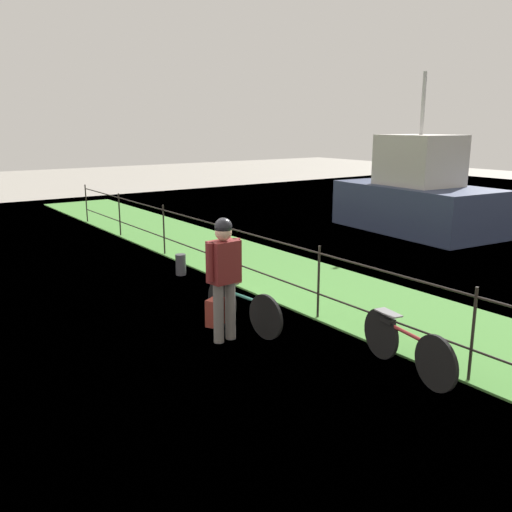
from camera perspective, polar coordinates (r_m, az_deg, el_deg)
ground_plane at (r=8.36m, az=-10.91°, el=-6.82°), size 60.00×60.00×0.00m
grass_strip at (r=10.06m, az=6.28°, el=-3.06°), size 27.00×2.40×0.03m
iron_fence at (r=9.21m, az=1.15°, el=-0.36°), size 18.04×0.04×1.13m
bicycle_main at (r=7.88m, az=-1.43°, el=-5.24°), size 1.59×0.24×0.63m
wooden_crate at (r=8.01m, az=-3.02°, el=-1.65°), size 0.39×0.29×0.29m
terrier_dog at (r=7.93m, az=-2.93°, el=-0.13°), size 0.32×0.17×0.18m
cyclist_person at (r=7.29m, az=-3.33°, el=-1.32°), size 0.30×0.54×1.68m
backpack_on_paving at (r=8.09m, az=-4.23°, el=-5.78°), size 0.30×0.33×0.40m
mooring_bollard at (r=10.82m, az=-7.76°, el=-0.88°), size 0.20×0.20×0.41m
bicycle_parked at (r=6.78m, az=15.16°, el=-8.87°), size 1.59×0.35×0.64m
moored_boat_near at (r=15.69m, az=16.24°, el=5.91°), size 4.58×2.66×4.18m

